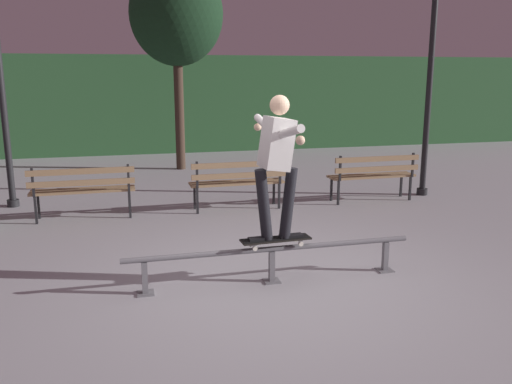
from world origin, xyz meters
TOP-DOWN VIEW (x-y plane):
  - ground_plane at (0.00, 0.00)m, footprint 90.00×90.00m
  - hedge_backdrop at (0.00, 10.71)m, footprint 24.00×1.20m
  - grind_rail at (-0.00, 0.04)m, footprint 3.26×0.18m
  - skateboard at (0.04, 0.04)m, footprint 0.79×0.24m
  - skateboarder at (0.05, 0.04)m, footprint 0.62×1.41m
  - park_bench_leftmost at (-2.18, 3.25)m, footprint 1.60×0.43m
  - park_bench_left_center at (0.32, 3.25)m, footprint 1.60×0.43m
  - park_bench_right_center at (2.81, 3.25)m, footprint 1.60×0.43m
  - tree_behind_benches at (-0.18, 7.48)m, footprint 2.14×2.14m
  - lamp_post_right at (3.98, 3.53)m, footprint 0.32×0.32m

SIDE VIEW (x-z plane):
  - ground_plane at x=0.00m, z-range 0.00..0.00m
  - grind_rail at x=0.00m, z-range 0.10..0.51m
  - skateboard at x=0.04m, z-range 0.44..0.53m
  - park_bench_leftmost at x=-2.18m, z-range 0.10..0.98m
  - park_bench_left_center at x=0.32m, z-range 0.10..0.98m
  - park_bench_right_center at x=2.81m, z-range 0.10..0.98m
  - hedge_backdrop at x=0.00m, z-range 0.00..2.78m
  - skateboarder at x=0.05m, z-range 0.64..2.20m
  - lamp_post_right at x=3.98m, z-range 0.53..4.43m
  - tree_behind_benches at x=-0.18m, z-range 1.19..5.97m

